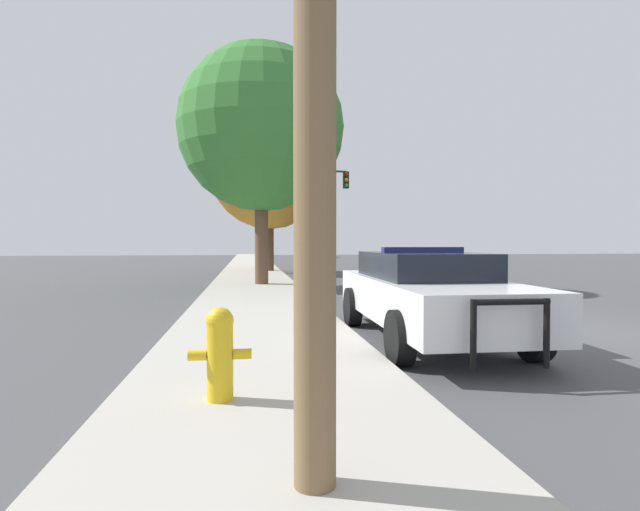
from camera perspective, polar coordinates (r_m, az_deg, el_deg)
ground_plane at (r=9.96m, az=24.30°, el=-7.70°), size 110.00×110.00×0.00m
sidewalk_left at (r=8.42m, az=-6.80°, el=-8.80°), size 3.00×110.00×0.13m
police_car at (r=8.21m, az=12.08°, el=-4.13°), size 2.12×5.15×1.49m
fire_hydrant at (r=4.71m, az=-11.36°, el=-10.62°), size 0.57×0.25×0.85m
traffic_light at (r=26.68m, az=-2.22°, el=6.67°), size 4.39×0.35×5.41m
car_background_distant at (r=53.95m, az=-0.17°, el=0.62°), size 2.16×4.17×1.41m
tree_sidewalk_near at (r=17.90m, az=-6.74°, el=14.20°), size 5.74×5.74×8.26m
tree_sidewalk_mid at (r=25.91m, az=-5.77°, el=9.86°), size 6.19×6.19×8.31m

